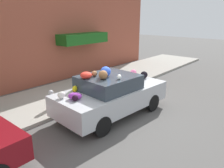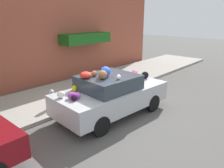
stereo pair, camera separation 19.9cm
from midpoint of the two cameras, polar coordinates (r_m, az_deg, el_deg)
ground_plane at (r=7.95m, az=0.15°, el=-7.57°), size 60.00×60.00×0.00m
sidewalk_curb at (r=9.80m, az=-11.68°, el=-2.62°), size 24.00×3.20×0.12m
building_facade at (r=11.19m, az=-19.07°, el=14.08°), size 18.00×1.20×5.84m
fire_hydrant at (r=8.23m, az=-14.72°, el=-3.75°), size 0.20×0.20×0.70m
art_car at (r=7.57m, az=0.53°, el=-2.61°), size 4.18×2.12×1.79m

